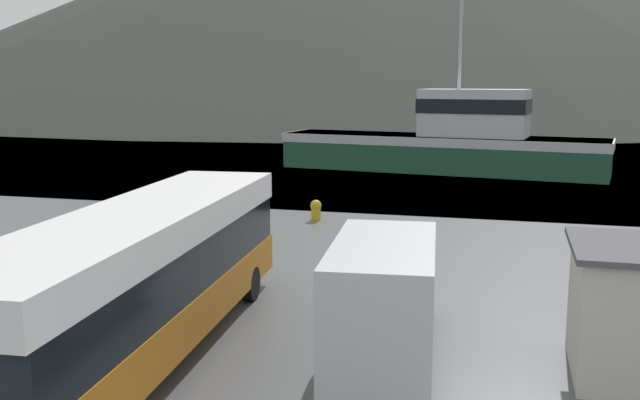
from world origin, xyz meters
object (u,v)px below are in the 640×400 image
object	(u,v)px
storage_bin	(9,287)
tour_bus	(144,275)
fishing_boat	(448,142)
delivery_van	(385,297)

from	to	relation	value
storage_bin	tour_bus	bearing A→B (deg)	-22.78
tour_bus	fishing_boat	world-z (taller)	fishing_boat
tour_bus	delivery_van	distance (m)	4.94
fishing_boat	storage_bin	xyz separation A→B (m)	(-8.37, -30.13, -1.35)
delivery_van	storage_bin	xyz separation A→B (m)	(-9.78, 1.07, -0.85)
storage_bin	fishing_boat	bearing A→B (deg)	74.47
tour_bus	storage_bin	size ratio (longest dim) A/B	10.30
tour_bus	storage_bin	xyz separation A→B (m)	(-4.95, 2.08, -1.25)
delivery_van	tour_bus	bearing A→B (deg)	-173.72
delivery_van	storage_bin	world-z (taller)	delivery_van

